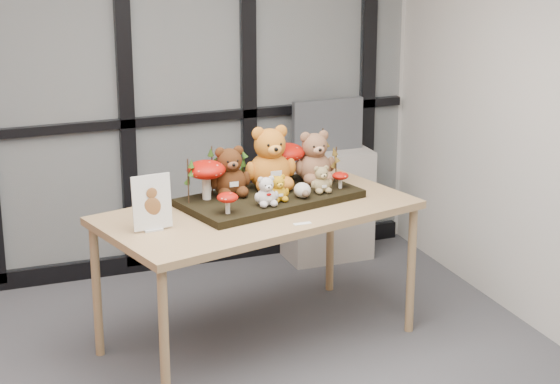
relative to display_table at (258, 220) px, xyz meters
name	(u,v)px	position (x,y,z in m)	size (l,w,h in m)	color
room_shell	(145,114)	(-0.88, -1.12, 0.92)	(5.00, 5.00, 5.00)	beige
glass_partition	(54,73)	(-0.88, 1.35, 0.66)	(4.90, 0.06, 2.78)	#2D383F
display_table	(258,220)	(0.00, 0.00, 0.00)	(1.91, 1.28, 0.82)	#A08357
diorama_tray	(270,198)	(0.11, 0.10, 0.09)	(1.01, 0.50, 0.04)	black
bear_pooh_yellow	(270,154)	(0.16, 0.22, 0.31)	(0.31, 0.28, 0.41)	orange
bear_brown_medium	(229,168)	(-0.11, 0.17, 0.27)	(0.24, 0.22, 0.31)	#43210D
bear_tan_back	(314,154)	(0.45, 0.26, 0.28)	(0.26, 0.23, 0.34)	brown
bear_small_yellow	(278,187)	(0.11, -0.03, 0.19)	(0.13, 0.11, 0.17)	#C98C10
bear_white_bow	(266,189)	(0.02, -0.08, 0.20)	(0.14, 0.13, 0.18)	silver
bear_beige_small	(321,178)	(0.40, 0.04, 0.19)	(0.13, 0.12, 0.17)	#937F51
plush_cream_hedgehog	(302,189)	(0.26, -0.02, 0.16)	(0.07, 0.07, 0.10)	beige
mushroom_back_left	(206,178)	(-0.25, 0.15, 0.23)	(0.22, 0.22, 0.24)	#980C04
mushroom_back_right	(286,161)	(0.29, 0.31, 0.24)	(0.23, 0.23, 0.25)	#980C04
mushroom_front_left	(228,202)	(-0.22, -0.14, 0.17)	(0.12, 0.12, 0.13)	#980C04
mushroom_front_right	(340,179)	(0.54, 0.07, 0.16)	(0.10, 0.10, 0.11)	#980C04
sprig_green_far_left	(188,181)	(-0.37, 0.11, 0.24)	(0.05, 0.05, 0.26)	#173E0E
sprig_green_mid_left	(212,171)	(-0.20, 0.21, 0.25)	(0.05, 0.05, 0.29)	#173E0E
sprig_dry_far_right	(323,153)	(0.53, 0.32, 0.26)	(0.05, 0.05, 0.30)	brown
sprig_dry_mid_right	(336,165)	(0.56, 0.19, 0.22)	(0.05, 0.05, 0.22)	brown
sprig_green_centre	(243,169)	(0.01, 0.27, 0.22)	(0.05, 0.05, 0.23)	#173E0E
sign_holder	(152,205)	(-0.64, -0.14, 0.21)	(0.21, 0.07, 0.30)	silver
label_card	(302,224)	(0.14, -0.33, 0.07)	(0.10, 0.03, 0.00)	white
cabinet	(328,204)	(0.93, 1.14, -0.37)	(0.59, 0.34, 0.78)	#A79E95
monitor	(328,125)	(0.93, 1.16, 0.21)	(0.51, 0.05, 0.36)	#4B4E53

